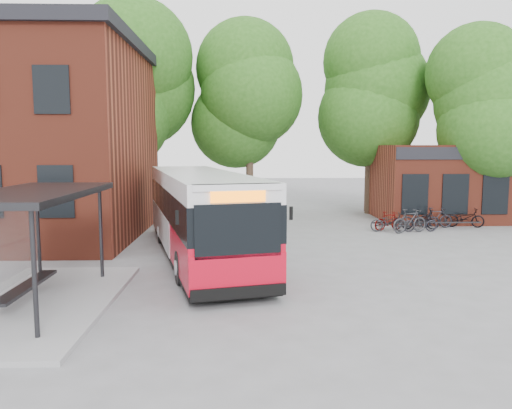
{
  "coord_description": "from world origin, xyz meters",
  "views": [
    {
      "loc": [
        0.49,
        -13.08,
        3.9
      ],
      "look_at": [
        0.98,
        3.4,
        2.0
      ],
      "focal_mm": 35.0,
      "sensor_mm": 36.0,
      "label": 1
    }
  ],
  "objects_px": {
    "bus_shelter": "(37,248)",
    "bicycle_1": "(388,221)",
    "bicycle_5": "(436,218)",
    "bicycle_3": "(410,221)",
    "bicycle_2": "(420,223)",
    "city_bus": "(200,215)",
    "bicycle_6": "(465,218)",
    "bicycle_4": "(420,219)",
    "bicycle_0": "(389,222)"
  },
  "relations": [
    {
      "from": "bus_shelter",
      "to": "bicycle_1",
      "type": "xyz_separation_m",
      "value": [
        11.91,
        10.89,
        -1.0
      ]
    },
    {
      "from": "bicycle_5",
      "to": "bicycle_3",
      "type": "bearing_deg",
      "value": 126.33
    },
    {
      "from": "bicycle_2",
      "to": "bicycle_5",
      "type": "height_order",
      "value": "bicycle_5"
    },
    {
      "from": "city_bus",
      "to": "bicycle_3",
      "type": "bearing_deg",
      "value": 13.6
    },
    {
      "from": "bus_shelter",
      "to": "bicycle_6",
      "type": "relative_size",
      "value": 3.9
    },
    {
      "from": "bus_shelter",
      "to": "bicycle_4",
      "type": "xyz_separation_m",
      "value": [
        13.49,
        11.14,
        -0.96
      ]
    },
    {
      "from": "bicycle_2",
      "to": "bicycle_3",
      "type": "xyz_separation_m",
      "value": [
        -0.59,
        -0.3,
        0.13
      ]
    },
    {
      "from": "bicycle_1",
      "to": "bicycle_3",
      "type": "distance_m",
      "value": 1.04
    },
    {
      "from": "bicycle_0",
      "to": "bicycle_6",
      "type": "xyz_separation_m",
      "value": [
        4.07,
        1.14,
        0.02
      ]
    },
    {
      "from": "bicycle_1",
      "to": "bicycle_4",
      "type": "xyz_separation_m",
      "value": [
        1.59,
        0.24,
        0.04
      ]
    },
    {
      "from": "bicycle_5",
      "to": "bicycle_1",
      "type": "bearing_deg",
      "value": 103.27
    },
    {
      "from": "bus_shelter",
      "to": "bicycle_3",
      "type": "xyz_separation_m",
      "value": [
        12.68,
        10.21,
        -0.9
      ]
    },
    {
      "from": "bicycle_6",
      "to": "bus_shelter",
      "type": "bearing_deg",
      "value": 138.99
    },
    {
      "from": "city_bus",
      "to": "bicycle_0",
      "type": "distance_m",
      "value": 9.8
    },
    {
      "from": "bicycle_0",
      "to": "bicycle_5",
      "type": "height_order",
      "value": "bicycle_5"
    },
    {
      "from": "bus_shelter",
      "to": "bicycle_1",
      "type": "bearing_deg",
      "value": 42.46
    },
    {
      "from": "bicycle_4",
      "to": "bus_shelter",
      "type": "bearing_deg",
      "value": 132.81
    },
    {
      "from": "bicycle_6",
      "to": "bicycle_1",
      "type": "bearing_deg",
      "value": 113.84
    },
    {
      "from": "city_bus",
      "to": "bicycle_4",
      "type": "height_order",
      "value": "city_bus"
    },
    {
      "from": "bicycle_2",
      "to": "bicycle_6",
      "type": "height_order",
      "value": "bicycle_6"
    },
    {
      "from": "bicycle_0",
      "to": "bus_shelter",
      "type": "bearing_deg",
      "value": 137.19
    },
    {
      "from": "bicycle_1",
      "to": "bicycle_6",
      "type": "relative_size",
      "value": 0.84
    },
    {
      "from": "city_bus",
      "to": "bicycle_2",
      "type": "distance_m",
      "value": 11.04
    },
    {
      "from": "bicycle_1",
      "to": "city_bus",
      "type": "bearing_deg",
      "value": 105.0
    },
    {
      "from": "bicycle_5",
      "to": "bicycle_6",
      "type": "distance_m",
      "value": 1.49
    },
    {
      "from": "bicycle_3",
      "to": "bicycle_2",
      "type": "bearing_deg",
      "value": -83.19
    },
    {
      "from": "bicycle_0",
      "to": "bicycle_3",
      "type": "height_order",
      "value": "bicycle_3"
    },
    {
      "from": "bus_shelter",
      "to": "bicycle_1",
      "type": "distance_m",
      "value": 16.17
    },
    {
      "from": "bicycle_3",
      "to": "city_bus",
      "type": "bearing_deg",
      "value": 96.94
    },
    {
      "from": "bicycle_1",
      "to": "bicycle_5",
      "type": "xyz_separation_m",
      "value": [
        2.51,
        0.68,
        0.05
      ]
    },
    {
      "from": "bicycle_2",
      "to": "bicycle_6",
      "type": "bearing_deg",
      "value": -67.74
    },
    {
      "from": "bus_shelter",
      "to": "bicycle_5",
      "type": "distance_m",
      "value": 18.51
    },
    {
      "from": "city_bus",
      "to": "bicycle_1",
      "type": "height_order",
      "value": "city_bus"
    },
    {
      "from": "bicycle_0",
      "to": "bicycle_5",
      "type": "xyz_separation_m",
      "value": [
        2.58,
        1.04,
        0.05
      ]
    },
    {
      "from": "bicycle_5",
      "to": "bicycle_4",
      "type": "bearing_deg",
      "value": 113.56
    },
    {
      "from": "city_bus",
      "to": "bicycle_4",
      "type": "distance_m",
      "value": 11.52
    },
    {
      "from": "bus_shelter",
      "to": "bicycle_2",
      "type": "distance_m",
      "value": 16.96
    },
    {
      "from": "bicycle_2",
      "to": "bicycle_6",
      "type": "xyz_separation_m",
      "value": [
        2.64,
        1.17,
        0.05
      ]
    },
    {
      "from": "bicycle_2",
      "to": "bicycle_3",
      "type": "height_order",
      "value": "bicycle_3"
    },
    {
      "from": "bicycle_4",
      "to": "bicycle_5",
      "type": "relative_size",
      "value": 1.12
    },
    {
      "from": "bicycle_0",
      "to": "bicycle_6",
      "type": "bearing_deg",
      "value": -68.83
    },
    {
      "from": "bicycle_2",
      "to": "bicycle_4",
      "type": "distance_m",
      "value": 0.67
    },
    {
      "from": "bus_shelter",
      "to": "bicycle_5",
      "type": "xyz_separation_m",
      "value": [
        14.41,
        11.58,
        -0.95
      ]
    },
    {
      "from": "bus_shelter",
      "to": "city_bus",
      "type": "height_order",
      "value": "city_bus"
    },
    {
      "from": "bicycle_1",
      "to": "bicycle_2",
      "type": "height_order",
      "value": "bicycle_1"
    },
    {
      "from": "bicycle_2",
      "to": "bicycle_1",
      "type": "bearing_deg",
      "value": 72.57
    },
    {
      "from": "bus_shelter",
      "to": "city_bus",
      "type": "distance_m",
      "value": 6.49
    },
    {
      "from": "bicycle_0",
      "to": "city_bus",
      "type": "bearing_deg",
      "value": 126.93
    },
    {
      "from": "bicycle_2",
      "to": "bicycle_3",
      "type": "distance_m",
      "value": 0.67
    },
    {
      "from": "bicycle_0",
      "to": "bicycle_2",
      "type": "height_order",
      "value": "bicycle_0"
    }
  ]
}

